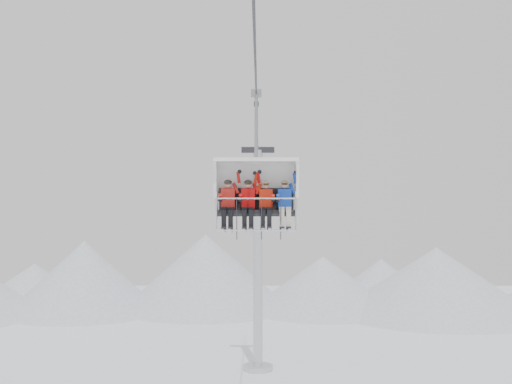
{
  "coord_description": "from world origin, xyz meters",
  "views": [
    {
      "loc": [
        0.09,
        -16.76,
        10.28
      ],
      "look_at": [
        0.0,
        0.0,
        10.49
      ],
      "focal_mm": 45.0,
      "sensor_mm": 36.0,
      "label": 1
    }
  ],
  "objects_px": {
    "skier_far_left": "(228,203)",
    "skier_center_left": "(248,203)",
    "skier_center_right": "(266,204)",
    "chairlift_carrier": "(256,186)",
    "lift_tower_right": "(258,274)",
    "skier_far_right": "(285,203)"
  },
  "relations": [
    {
      "from": "lift_tower_right",
      "to": "skier_center_left",
      "type": "height_order",
      "value": "lift_tower_right"
    },
    {
      "from": "skier_far_left",
      "to": "skier_center_left",
      "type": "height_order",
      "value": "skier_far_left"
    },
    {
      "from": "lift_tower_right",
      "to": "skier_far_left",
      "type": "distance_m",
      "value": 21.3
    },
    {
      "from": "skier_center_right",
      "to": "skier_far_right",
      "type": "distance_m",
      "value": 0.53
    },
    {
      "from": "skier_far_left",
      "to": "chairlift_carrier",
      "type": "bearing_deg",
      "value": 21.18
    },
    {
      "from": "chairlift_carrier",
      "to": "skier_far_left",
      "type": "height_order",
      "value": "chairlift_carrier"
    },
    {
      "from": "chairlift_carrier",
      "to": "skier_far_right",
      "type": "xyz_separation_m",
      "value": [
        0.8,
        -0.31,
        -0.49
      ]
    },
    {
      "from": "skier_center_right",
      "to": "skier_center_left",
      "type": "bearing_deg",
      "value": 179.55
    },
    {
      "from": "skier_far_right",
      "to": "skier_center_left",
      "type": "bearing_deg",
      "value": 179.89
    },
    {
      "from": "skier_far_left",
      "to": "skier_far_right",
      "type": "bearing_deg",
      "value": -0.09
    },
    {
      "from": "skier_center_right",
      "to": "chairlift_carrier",
      "type": "bearing_deg",
      "value": 131.01
    },
    {
      "from": "chairlift_carrier",
      "to": "skier_center_right",
      "type": "distance_m",
      "value": 0.65
    },
    {
      "from": "chairlift_carrier",
      "to": "skier_center_right",
      "type": "relative_size",
      "value": 2.36
    },
    {
      "from": "skier_far_left",
      "to": "skier_center_left",
      "type": "bearing_deg",
      "value": -0.06
    },
    {
      "from": "skier_far_left",
      "to": "skier_far_right",
      "type": "relative_size",
      "value": 1.0
    },
    {
      "from": "lift_tower_right",
      "to": "skier_center_right",
      "type": "bearing_deg",
      "value": -89.25
    },
    {
      "from": "skier_center_right",
      "to": "skier_far_left",
      "type": "bearing_deg",
      "value": 179.76
    },
    {
      "from": "chairlift_carrier",
      "to": "skier_far_left",
      "type": "bearing_deg",
      "value": -158.82
    },
    {
      "from": "skier_far_right",
      "to": "chairlift_carrier",
      "type": "bearing_deg",
      "value": 158.74
    },
    {
      "from": "chairlift_carrier",
      "to": "skier_center_left",
      "type": "height_order",
      "value": "chairlift_carrier"
    },
    {
      "from": "lift_tower_right",
      "to": "skier_center_right",
      "type": "distance_m",
      "value": 21.29
    },
    {
      "from": "chairlift_carrier",
      "to": "lift_tower_right",
      "type": "bearing_deg",
      "value": 90.0
    }
  ]
}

